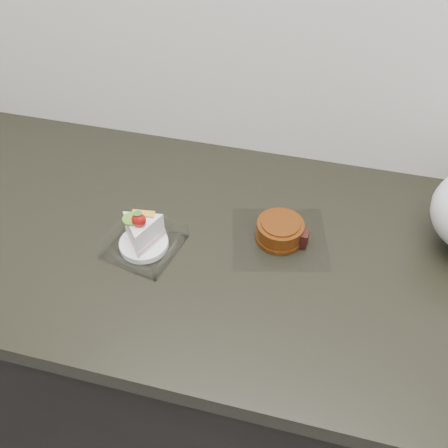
# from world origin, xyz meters

# --- Properties ---
(counter) EXTENTS (2.04, 0.64, 0.90)m
(counter) POSITION_xyz_m (0.00, 1.69, 0.45)
(counter) COLOR black
(counter) RESTS_ON ground
(cake_tray) EXTENTS (0.15, 0.15, 0.10)m
(cake_tray) POSITION_xyz_m (-0.23, 1.64, 0.93)
(cake_tray) COLOR white
(cake_tray) RESTS_ON counter
(mooncake_wrap) EXTENTS (0.22, 0.21, 0.04)m
(mooncake_wrap) POSITION_xyz_m (0.02, 1.73, 0.92)
(mooncake_wrap) COLOR white
(mooncake_wrap) RESTS_ON counter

